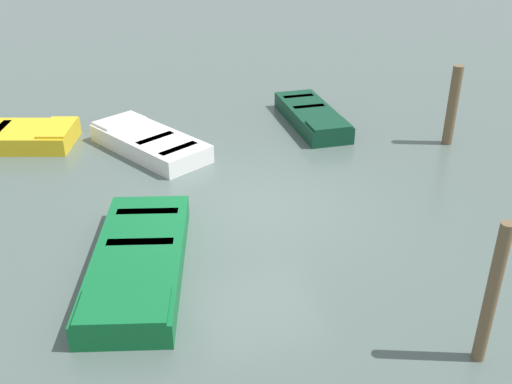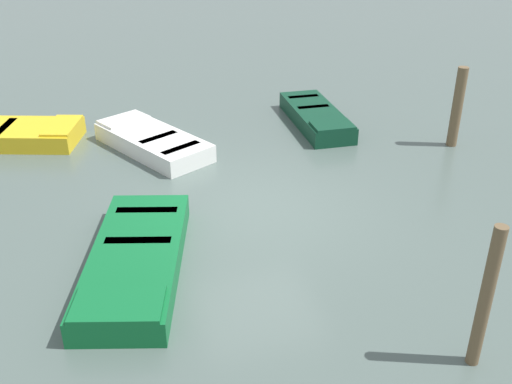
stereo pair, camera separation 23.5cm
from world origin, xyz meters
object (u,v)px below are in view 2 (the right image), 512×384
rowboat_green (136,260)px  mooring_piling_near_right (457,107)px  rowboat_white (152,141)px  mooring_piling_center (486,298)px  rowboat_dark_green (316,117)px  rowboat_yellow (16,134)px

rowboat_green → mooring_piling_near_right: 8.26m
rowboat_white → mooring_piling_center: 8.57m
rowboat_dark_green → mooring_piling_center: bearing=-5.0°
mooring_piling_center → mooring_piling_near_right: bearing=-30.6°
rowboat_dark_green → rowboat_yellow: same height
rowboat_white → rowboat_yellow: size_ratio=1.00×
rowboat_dark_green → mooring_piling_center: mooring_piling_center is taller
rowboat_white → mooring_piling_center: mooring_piling_center is taller
rowboat_dark_green → mooring_piling_near_right: mooring_piling_near_right is taller
rowboat_green → mooring_piling_near_right: (3.03, -7.65, 0.71)m
rowboat_dark_green → mooring_piling_center: size_ratio=1.50×
rowboat_white → rowboat_yellow: same height
mooring_piling_center → rowboat_white: bearing=20.8°
rowboat_green → rowboat_dark_green: (5.14, -5.08, 0.00)m
mooring_piling_near_right → mooring_piling_center: (-6.28, 3.72, 0.09)m
rowboat_yellow → rowboat_dark_green: bearing=10.2°
rowboat_yellow → mooring_piling_center: mooring_piling_center is taller
rowboat_dark_green → mooring_piling_near_right: 3.40m
rowboat_dark_green → rowboat_green: bearing=-41.9°
rowboat_white → mooring_piling_near_right: 6.99m
rowboat_yellow → mooring_piling_near_right: bearing=0.3°
rowboat_green → mooring_piling_near_right: bearing=127.1°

